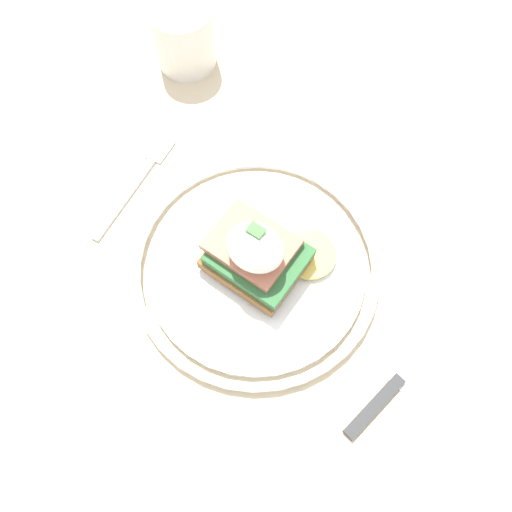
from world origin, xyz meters
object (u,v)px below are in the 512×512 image
Objects in this scene: plate at (256,266)px; knife at (400,379)px; fork at (137,181)px; sandwich at (258,253)px; cup at (184,36)px.

plate is 1.44× the size of knife.
knife reaches higher than fork.
plate is 0.19m from knife.
plate is 0.04m from sandwich.
cup is (-0.25, 0.19, 0.03)m from plate.
cup is (-0.07, 0.18, 0.04)m from fork.
knife is at bearing -4.40° from plate.
fork is at bearing 176.36° from knife.
fork is 0.84× the size of knife.
knife is 0.48m from cup.
cup reaches higher than knife.
sandwich is 0.19m from fork.
plate is at bearing -2.85° from fork.
knife is at bearing -25.33° from cup.
cup is (-0.43, 0.20, 0.04)m from knife.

